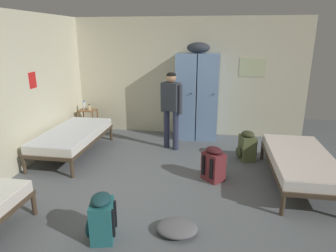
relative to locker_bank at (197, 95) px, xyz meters
The scene contains 13 objects.
ground_plane 2.79m from the locker_bank, 95.78° to the right, with size 9.23×9.23×0.00m, color slate.
room_backdrop 2.05m from the locker_bank, 142.79° to the right, with size 5.18×5.83×2.60m.
locker_bank is the anchor object (origin of this frame).
shelf_unit 2.58m from the locker_bank, behind, with size 0.38×0.30×0.57m.
bed_right 2.67m from the locker_bank, 48.61° to the right, with size 0.90×1.90×0.49m.
bed_left_rear 2.71m from the locker_bank, 148.20° to the right, with size 0.90×1.90×0.49m.
person_traveler 0.89m from the locker_bank, 120.44° to the right, with size 0.45×0.31×1.54m.
water_bottle 2.60m from the locker_bank, behind, with size 0.06×0.06×0.21m.
lotion_bottle 2.45m from the locker_bank, behind, with size 0.06×0.06×0.14m.
backpack_teal 3.82m from the locker_bank, 102.21° to the right, with size 0.38×0.36×0.55m.
backpack_maroon 2.18m from the locker_bank, 78.21° to the right, with size 0.42×0.42×0.55m.
backpack_olive 1.66m from the locker_bank, 48.32° to the right, with size 0.38×0.37×0.55m.
clothes_pile_grey 3.55m from the locker_bank, 89.61° to the right, with size 0.49×0.40×0.12m.
Camera 1 is at (0.66, -3.77, 2.20)m, focal length 31.80 mm.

